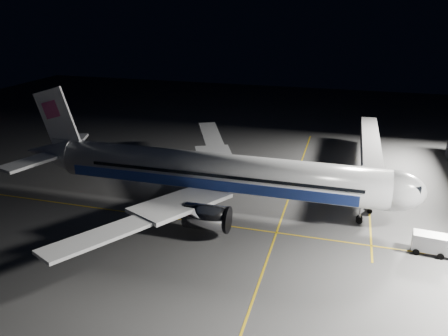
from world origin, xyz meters
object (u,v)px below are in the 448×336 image
baggage_tug (179,165)px  safety_cone_a (200,190)px  airliner (210,172)px  jet_bridge (371,152)px  safety_cone_b (207,176)px  service_truck (433,244)px  safety_cone_c (197,167)px

baggage_tug → safety_cone_a: baggage_tug is taller
airliner → jet_bridge: 29.31m
airliner → safety_cone_b: (-3.88, 10.00, -4.90)m
jet_bridge → service_truck: size_ratio=6.66×
safety_cone_b → airliner: bearing=-68.8°
service_truck → safety_cone_c: bearing=157.6°
service_truck → safety_cone_c: size_ratio=7.93×
service_truck → safety_cone_a: size_ratio=9.68×
jet_bridge → safety_cone_b: jet_bridge is taller
safety_cone_b → safety_cone_c: safety_cone_c is taller
jet_bridge → service_truck: (6.99, -23.94, -3.21)m
jet_bridge → safety_cone_b: 28.47m
airliner → safety_cone_a: size_ratio=115.16×
service_truck → safety_cone_c: (-36.99, 19.45, -1.04)m
safety_cone_a → safety_cone_b: (-0.73, 6.00, 0.00)m
safety_cone_b → safety_cone_c: (-3.04, 3.57, 0.06)m
airliner → safety_cone_b: size_ratio=115.04×
baggage_tug → safety_cone_b: bearing=-0.0°
service_truck → jet_bridge: bearing=111.7°
service_truck → safety_cone_a: (-33.22, 9.88, -1.10)m
jet_bridge → baggage_tug: jet_bridge is taller
airliner → safety_cone_a: airliner is taller
jet_bridge → service_truck: 25.14m
safety_cone_c → service_truck: bearing=-27.7°
safety_cone_a → safety_cone_c: safety_cone_c is taller
safety_cone_c → safety_cone_a: bearing=-68.5°
service_truck → safety_cone_b: 37.50m
safety_cone_c → jet_bridge: bearing=8.5°
jet_bridge → baggage_tug: 33.88m
baggage_tug → safety_cone_b: baggage_tug is taller
safety_cone_a → safety_cone_b: 6.04m
service_truck → airliner: bearing=174.3°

